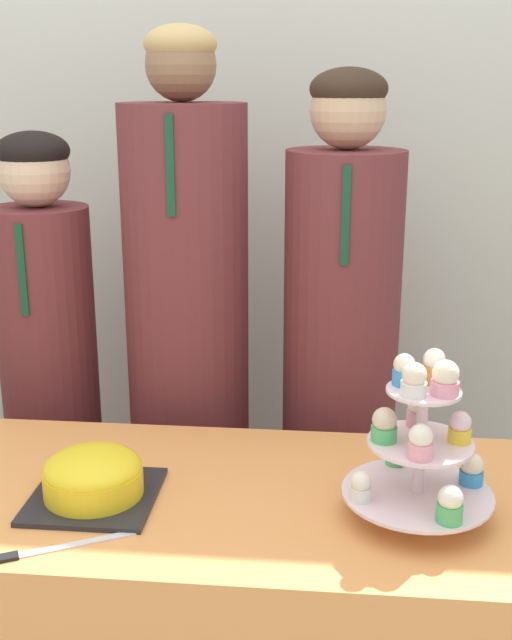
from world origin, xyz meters
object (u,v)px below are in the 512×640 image
object	(u,v)px
round_cake	(93,477)
cake_knife	(24,555)
student_1	(189,380)
student_2	(339,399)
cupcake_stand	(422,440)
student_0	(53,409)

from	to	relation	value
round_cake	cake_knife	size ratio (longest dim) A/B	0.90
student_1	student_2	world-z (taller)	student_1
round_cake	student_1	world-z (taller)	student_1
cake_knife	student_1	xyz separation A→B (m)	(0.13, 0.79, 0.01)
cake_knife	student_2	size ratio (longest dim) A/B	0.17
round_cake	student_2	distance (m)	0.75
cake_knife	student_2	bearing A→B (deg)	29.49
cake_knife	cupcake_stand	world-z (taller)	cupcake_stand
round_cake	student_2	size ratio (longest dim) A/B	0.15
student_2	round_cake	bearing A→B (deg)	-127.60
round_cake	cupcake_stand	xyz separation A→B (m)	(0.59, -0.01, 0.10)
student_0	student_1	world-z (taller)	student_1
round_cake	student_0	xyz separation A→B (m)	(-0.29, 0.59, -0.13)
cake_knife	cupcake_stand	bearing A→B (deg)	-11.32
cupcake_stand	student_1	size ratio (longest dim) A/B	0.19
student_0	student_1	distance (m)	0.38
student_0	student_1	bearing A→B (deg)	0.00
cupcake_stand	student_1	world-z (taller)	student_1
cupcake_stand	student_2	xyz separation A→B (m)	(-0.14, 0.60, -0.17)
round_cake	student_1	distance (m)	0.60
round_cake	cake_knife	world-z (taller)	round_cake
student_0	student_2	world-z (taller)	student_2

